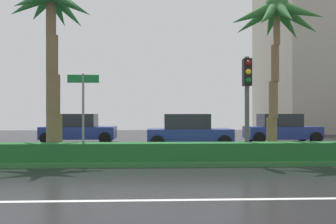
{
  "coord_description": "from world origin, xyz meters",
  "views": [
    {
      "loc": [
        3.68,
        -4.71,
        1.76
      ],
      "look_at": [
        4.42,
        13.98,
        1.83
      ],
      "focal_mm": 35.52,
      "sensor_mm": 36.0,
      "label": 1
    }
  ],
  "objects": [
    {
      "name": "median_strip",
      "position": [
        0.0,
        8.0,
        0.07
      ],
      "size": [
        85.5,
        4.0,
        0.15
      ],
      "primitive_type": "cube",
      "color": "#2D6B33",
      "rests_on": "ground_plane"
    },
    {
      "name": "palm_tree_centre",
      "position": [
        8.44,
        8.06,
        5.25
      ],
      "size": [
        3.61,
        3.61,
        6.27
      ],
      "color": "brown",
      "rests_on": "median_strip"
    },
    {
      "name": "median_hedge",
      "position": [
        0.0,
        6.6,
        0.45
      ],
      "size": [
        76.5,
        0.7,
        0.6
      ],
      "color": "#1E6028",
      "rests_on": "median_strip"
    },
    {
      "name": "car_in_traffic_second",
      "position": [
        5.41,
        12.3,
        0.83
      ],
      "size": [
        4.3,
        2.02,
        1.72
      ],
      "color": "navy",
      "rests_on": "ground_plane"
    },
    {
      "name": "ground_plane",
      "position": [
        0.0,
        9.0,
        -0.05
      ],
      "size": [
        90.0,
        42.0,
        0.1
      ],
      "primitive_type": "cube",
      "color": "black"
    },
    {
      "name": "car_in_traffic_leading",
      "position": [
        -0.87,
        15.23,
        0.83
      ],
      "size": [
        4.3,
        2.02,
        1.72
      ],
      "color": "navy",
      "rests_on": "ground_plane"
    },
    {
      "name": "palm_tree_centre_left",
      "position": [
        -0.36,
        8.47,
        5.33
      ],
      "size": [
        3.49,
        3.5,
        6.77
      ],
      "color": "brown",
      "rests_on": "median_strip"
    },
    {
      "name": "car_in_traffic_third",
      "position": [
        11.23,
        14.86,
        0.83
      ],
      "size": [
        4.3,
        2.02,
        1.72
      ],
      "color": "navy",
      "rests_on": "ground_plane"
    },
    {
      "name": "traffic_signal_median_right",
      "position": [
        6.94,
        6.87,
        2.64
      ],
      "size": [
        0.28,
        0.43,
        3.61
      ],
      "color": "#4C4C47",
      "rests_on": "median_strip"
    },
    {
      "name": "street_name_sign",
      "position": [
        1.17,
        7.03,
        2.08
      ],
      "size": [
        1.1,
        0.08,
        3.0
      ],
      "color": "slate",
      "rests_on": "median_strip"
    }
  ]
}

